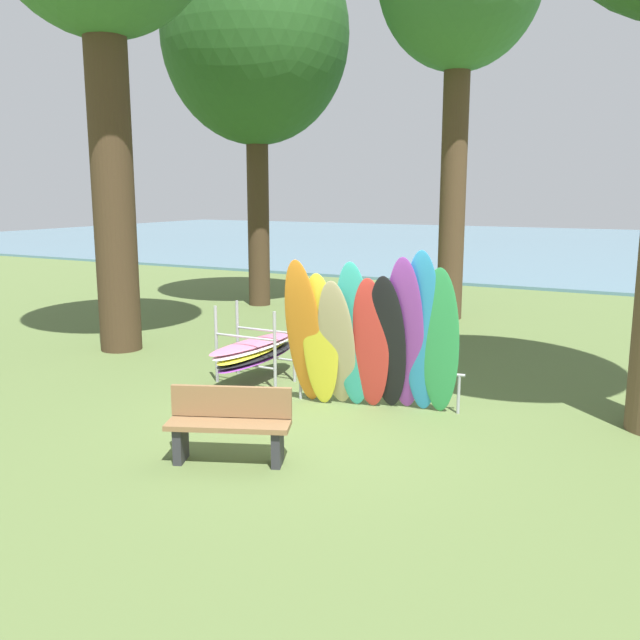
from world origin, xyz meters
TOP-DOWN VIEW (x-y plane):
  - ground_plane at (0.00, 0.00)m, footprint 80.00×80.00m
  - lake_water at (0.00, 31.83)m, footprint 80.00×36.00m
  - tree_mid_behind at (-5.96, 7.55)m, footprint 4.77×4.77m
  - leaning_board_pile at (0.37, 0.55)m, footprint 2.44×1.10m
  - board_storage_rack at (-1.88, 1.06)m, footprint 1.15×2.13m
  - park_bench at (-0.34, -1.86)m, footprint 1.45×0.91m

SIDE VIEW (x-z plane):
  - ground_plane at x=0.00m, z-range 0.00..0.00m
  - lake_water at x=0.00m, z-range 0.00..0.10m
  - park_bench at x=-0.34m, z-range 0.03..0.88m
  - board_storage_rack at x=-1.88m, z-range -0.10..1.15m
  - leaning_board_pile at x=0.37m, z-range -0.12..2.18m
  - tree_mid_behind at x=-5.96m, z-range 2.04..11.74m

